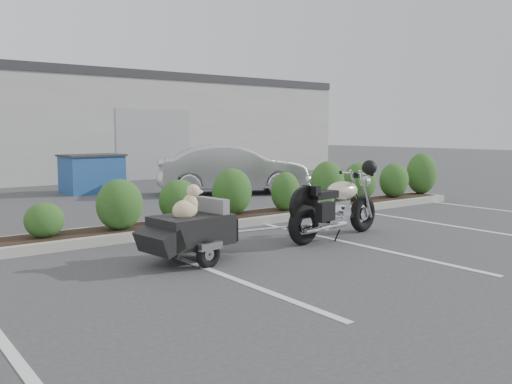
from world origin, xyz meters
TOP-DOWN VIEW (x-y plane):
  - ground at (0.00, 0.00)m, footprint 90.00×90.00m
  - planter_kerb at (1.00, 2.20)m, footprint 12.00×1.00m
  - building at (0.00, 17.00)m, footprint 26.00×10.00m
  - motorcycle at (1.32, -0.03)m, footprint 2.27×0.86m
  - pet_trailer at (-1.47, -0.01)m, footprint 1.83×1.04m
  - sedan at (3.61, 6.38)m, footprint 4.48×3.13m
  - dumpster at (0.51, 9.03)m, footprint 1.78×1.28m

SIDE VIEW (x-z plane):
  - ground at x=0.00m, z-range 0.00..0.00m
  - planter_kerb at x=1.00m, z-range 0.00..0.15m
  - pet_trailer at x=-1.47m, z-range -0.08..1.00m
  - motorcycle at x=1.32m, z-range -0.13..1.17m
  - dumpster at x=0.51m, z-range 0.01..1.13m
  - sedan at x=3.61m, z-range 0.00..1.40m
  - building at x=0.00m, z-range 0.00..4.00m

